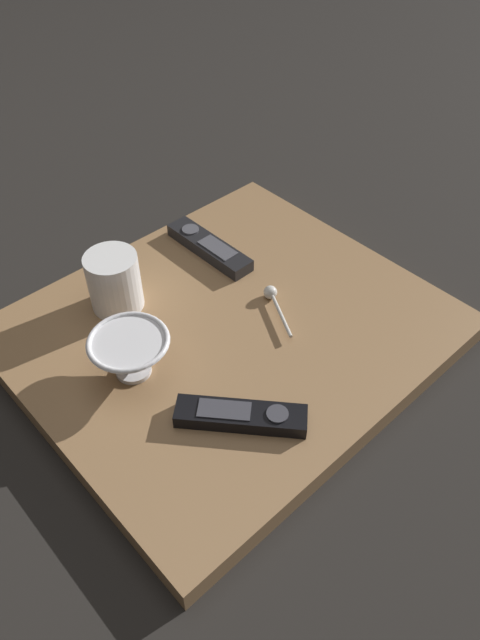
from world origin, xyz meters
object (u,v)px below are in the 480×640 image
at_px(cereal_bowl, 131,354).
at_px(teaspoon, 273,297).
at_px(tv_remote_far, 209,247).
at_px(coffee_mug, 114,282).
at_px(tv_remote_near, 241,416).

relative_size(cereal_bowl, teaspoon, 1.13).
height_order(cereal_bowl, teaspoon, cereal_bowl).
distance_m(cereal_bowl, teaspoon, 0.27).
bearing_deg(tv_remote_far, teaspoon, 86.78).
xyz_separation_m(cereal_bowl, teaspoon, (-0.27, 0.04, -0.03)).
relative_size(coffee_mug, tv_remote_near, 0.60).
distance_m(teaspoon, tv_remote_far, 0.18).
distance_m(coffee_mug, tv_remote_near, 0.32).
bearing_deg(teaspoon, tv_remote_near, 34.54).
height_order(coffee_mug, tv_remote_near, coffee_mug).
bearing_deg(coffee_mug, teaspoon, 138.16).
height_order(coffee_mug, teaspoon, coffee_mug).
relative_size(teaspoon, tv_remote_far, 0.56).
distance_m(cereal_bowl, tv_remote_far, 0.31).
distance_m(coffee_mug, teaspoon, 0.27).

